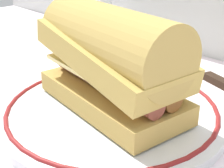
% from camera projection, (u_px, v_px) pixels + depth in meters
% --- Properties ---
extents(ground_plane, '(1.50, 1.50, 0.00)m').
position_uv_depth(ground_plane, '(104.00, 131.00, 0.42)').
color(ground_plane, white).
extents(plate, '(0.30, 0.30, 0.01)m').
position_uv_depth(plate, '(112.00, 110.00, 0.45)').
color(plate, white).
rests_on(plate, ground_plane).
extents(sausage_sandwich, '(0.22, 0.13, 0.13)m').
position_uv_depth(sausage_sandwich, '(112.00, 58.00, 0.42)').
color(sausage_sandwich, tan).
rests_on(sausage_sandwich, plate).
extents(drinking_glass, '(0.07, 0.07, 0.11)m').
position_uv_depth(drinking_glass, '(95.00, 27.00, 0.68)').
color(drinking_glass, silver).
rests_on(drinking_glass, ground_plane).
extents(butter_knife, '(0.14, 0.06, 0.01)m').
position_uv_depth(butter_knife, '(204.00, 75.00, 0.56)').
color(butter_knife, silver).
rests_on(butter_knife, ground_plane).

